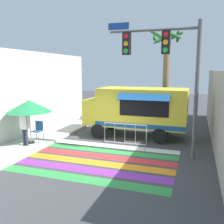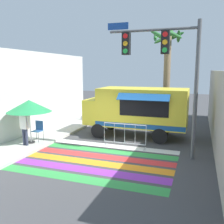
{
  "view_description": "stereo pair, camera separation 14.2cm",
  "coord_description": "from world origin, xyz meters",
  "px_view_note": "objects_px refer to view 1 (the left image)",
  "views": [
    {
      "loc": [
        3.73,
        -9.92,
        3.61
      ],
      "look_at": [
        -0.37,
        2.17,
        1.46
      ],
      "focal_mm": 40.0,
      "sensor_mm": 36.0,
      "label": 1
    },
    {
      "loc": [
        3.86,
        -9.87,
        3.61
      ],
      "look_at": [
        -0.37,
        2.17,
        1.46
      ],
      "focal_mm": 40.0,
      "sensor_mm": 36.0,
      "label": 2
    }
  ],
  "objects_px": {
    "patio_umbrella": "(29,106)",
    "barricade_front": "(125,136)",
    "vendor_person": "(25,126)",
    "folding_chair": "(38,129)",
    "traffic_signal_pole": "(166,60)",
    "palm_tree": "(166,63)",
    "food_truck": "(135,108)"
  },
  "relations": [
    {
      "from": "vendor_person",
      "to": "palm_tree",
      "type": "relative_size",
      "value": 0.27
    },
    {
      "from": "barricade_front",
      "to": "vendor_person",
      "type": "bearing_deg",
      "value": -159.18
    },
    {
      "from": "food_truck",
      "to": "palm_tree",
      "type": "relative_size",
      "value": 0.88
    },
    {
      "from": "vendor_person",
      "to": "barricade_front",
      "type": "bearing_deg",
      "value": 13.96
    },
    {
      "from": "traffic_signal_pole",
      "to": "barricade_front",
      "type": "relative_size",
      "value": 2.7
    },
    {
      "from": "palm_tree",
      "to": "food_truck",
      "type": "bearing_deg",
      "value": -110.75
    },
    {
      "from": "patio_umbrella",
      "to": "folding_chair",
      "type": "bearing_deg",
      "value": 76.62
    },
    {
      "from": "patio_umbrella",
      "to": "barricade_front",
      "type": "bearing_deg",
      "value": 15.76
    },
    {
      "from": "patio_umbrella",
      "to": "vendor_person",
      "type": "xyz_separation_m",
      "value": [
        0.02,
        -0.42,
        -0.85
      ]
    },
    {
      "from": "folding_chair",
      "to": "vendor_person",
      "type": "relative_size",
      "value": 0.59
    },
    {
      "from": "food_truck",
      "to": "traffic_signal_pole",
      "type": "xyz_separation_m",
      "value": [
        1.89,
        -2.74,
        2.44
      ]
    },
    {
      "from": "barricade_front",
      "to": "folding_chair",
      "type": "bearing_deg",
      "value": -169.73
    },
    {
      "from": "folding_chair",
      "to": "barricade_front",
      "type": "xyz_separation_m",
      "value": [
        4.24,
        0.77,
        -0.17
      ]
    },
    {
      "from": "folding_chair",
      "to": "traffic_signal_pole",
      "type": "bearing_deg",
      "value": -16.84
    },
    {
      "from": "traffic_signal_pole",
      "to": "vendor_person",
      "type": "relative_size",
      "value": 3.33
    },
    {
      "from": "food_truck",
      "to": "traffic_signal_pole",
      "type": "bearing_deg",
      "value": -55.45
    },
    {
      "from": "patio_umbrella",
      "to": "barricade_front",
      "type": "xyz_separation_m",
      "value": [
        4.35,
        1.23,
        -1.36
      ]
    },
    {
      "from": "traffic_signal_pole",
      "to": "palm_tree",
      "type": "relative_size",
      "value": 0.9
    },
    {
      "from": "patio_umbrella",
      "to": "barricade_front",
      "type": "relative_size",
      "value": 1.02
    },
    {
      "from": "traffic_signal_pole",
      "to": "food_truck",
      "type": "bearing_deg",
      "value": 124.55
    },
    {
      "from": "patio_umbrella",
      "to": "food_truck",
      "type": "bearing_deg",
      "value": 38.19
    },
    {
      "from": "vendor_person",
      "to": "barricade_front",
      "type": "xyz_separation_m",
      "value": [
        4.33,
        1.65,
        -0.52
      ]
    },
    {
      "from": "traffic_signal_pole",
      "to": "vendor_person",
      "type": "height_order",
      "value": "traffic_signal_pole"
    },
    {
      "from": "vendor_person",
      "to": "palm_tree",
      "type": "bearing_deg",
      "value": 44.98
    },
    {
      "from": "patio_umbrella",
      "to": "folding_chair",
      "type": "xyz_separation_m",
      "value": [
        0.11,
        0.46,
        -1.19
      ]
    },
    {
      "from": "vendor_person",
      "to": "palm_tree",
      "type": "height_order",
      "value": "palm_tree"
    },
    {
      "from": "patio_umbrella",
      "to": "folding_chair",
      "type": "distance_m",
      "value": 1.28
    },
    {
      "from": "vendor_person",
      "to": "barricade_front",
      "type": "distance_m",
      "value": 4.67
    },
    {
      "from": "food_truck",
      "to": "patio_umbrella",
      "type": "relative_size",
      "value": 2.61
    },
    {
      "from": "patio_umbrella",
      "to": "folding_chair",
      "type": "height_order",
      "value": "patio_umbrella"
    },
    {
      "from": "traffic_signal_pole",
      "to": "barricade_front",
      "type": "xyz_separation_m",
      "value": [
        -1.85,
        0.58,
        -3.43
      ]
    },
    {
      "from": "folding_chair",
      "to": "palm_tree",
      "type": "relative_size",
      "value": 0.16
    }
  ]
}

